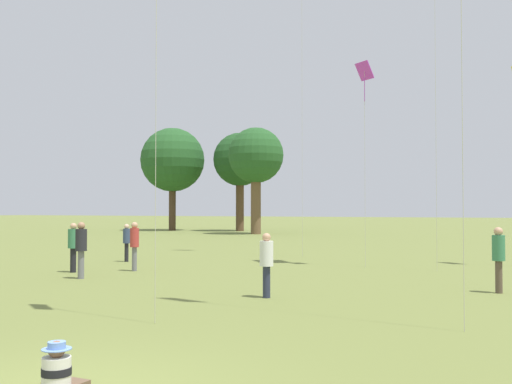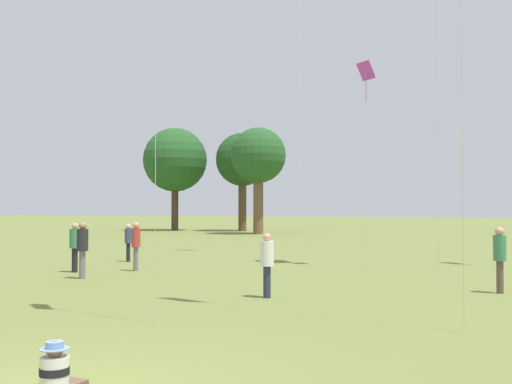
% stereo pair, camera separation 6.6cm
% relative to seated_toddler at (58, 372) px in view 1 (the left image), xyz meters
% --- Properties ---
extents(seated_toddler, '(0.45, 0.55, 0.63)m').
position_rel_seated_toddler_xyz_m(seated_toddler, '(0.00, 0.00, 0.00)').
color(seated_toddler, brown).
rests_on(seated_toddler, ground).
extents(person_standing_0, '(0.44, 0.44, 1.73)m').
position_rel_seated_toddler_xyz_m(person_standing_0, '(-7.25, 12.03, 0.79)').
color(person_standing_0, slate).
rests_on(person_standing_0, ground).
extents(person_standing_1, '(0.52, 0.52, 1.70)m').
position_rel_seated_toddler_xyz_m(person_standing_1, '(-8.94, 10.84, 0.76)').
color(person_standing_1, black).
rests_on(person_standing_1, ground).
extents(person_standing_2, '(0.49, 0.49, 1.78)m').
position_rel_seated_toddler_xyz_m(person_standing_2, '(-7.45, 9.43, 0.81)').
color(person_standing_2, slate).
rests_on(person_standing_2, ground).
extents(person_standing_3, '(0.43, 0.43, 1.72)m').
position_rel_seated_toddler_xyz_m(person_standing_3, '(4.66, 11.17, 0.78)').
color(person_standing_3, brown).
rests_on(person_standing_3, ground).
extents(person_standing_5, '(0.33, 0.33, 1.56)m').
position_rel_seated_toddler_xyz_m(person_standing_5, '(-9.71, 15.01, 0.68)').
color(person_standing_5, black).
rests_on(person_standing_5, ground).
extents(person_standing_6, '(0.36, 0.36, 1.60)m').
position_rel_seated_toddler_xyz_m(person_standing_6, '(-0.59, 8.03, 0.69)').
color(person_standing_6, '#282D42').
rests_on(person_standing_6, ground).
extents(kite_1, '(0.79, 0.72, 7.73)m').
position_rel_seated_toddler_xyz_m(kite_1, '(-0.09, 16.60, 6.85)').
color(kite_1, '#B738C6').
rests_on(kite_1, ground).
extents(distant_tree_0, '(5.24, 5.24, 9.66)m').
position_rel_seated_toddler_xyz_m(distant_tree_0, '(-19.59, 47.62, 6.69)').
color(distant_tree_0, brown).
rests_on(distant_tree_0, ground).
extents(distant_tree_1, '(6.42, 6.42, 10.33)m').
position_rel_seated_toddler_xyz_m(distant_tree_1, '(-26.42, 46.22, 6.82)').
color(distant_tree_1, '#473323').
rests_on(distant_tree_1, ground).
extents(distant_tree_2, '(4.82, 4.82, 9.24)m').
position_rel_seated_toddler_xyz_m(distant_tree_2, '(-15.39, 41.82, 6.43)').
color(distant_tree_2, brown).
rests_on(distant_tree_2, ground).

